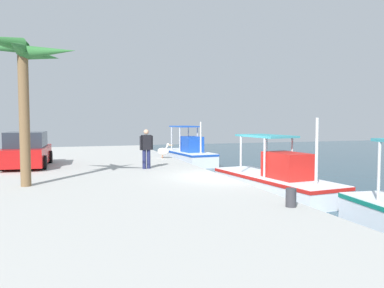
% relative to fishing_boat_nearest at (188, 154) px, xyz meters
% --- Properties ---
extents(quay_pier, '(36.00, 10.00, 0.80)m').
position_rel_fishing_boat_nearest_xyz_m(quay_pier, '(10.84, -6.89, -0.23)').
color(quay_pier, '#B2B2AD').
rests_on(quay_pier, ground).
extents(fishing_boat_nearest, '(5.83, 2.36, 2.76)m').
position_rel_fishing_boat_nearest_xyz_m(fishing_boat_nearest, '(0.00, 0.00, 0.00)').
color(fishing_boat_nearest, white).
rests_on(fishing_boat_nearest, ground).
extents(fishing_boat_second, '(6.46, 2.58, 2.98)m').
position_rel_fishing_boat_nearest_xyz_m(fishing_boat_second, '(11.01, 0.15, -0.05)').
color(fishing_boat_second, white).
rests_on(fishing_boat_second, ground).
extents(pelican, '(0.69, 0.91, 0.82)m').
position_rel_fishing_boat_nearest_xyz_m(pelican, '(3.60, -2.52, 0.57)').
color(pelican, tan).
rests_on(pelican, quay_pier).
extents(fisherman_standing, '(0.31, 0.59, 1.69)m').
position_rel_fishing_boat_nearest_xyz_m(fisherman_standing, '(7.76, -4.26, 1.10)').
color(fisherman_standing, '#1E234C').
rests_on(fisherman_standing, quay_pier).
extents(parked_car, '(4.19, 2.05, 1.57)m').
position_rel_fishing_boat_nearest_xyz_m(parked_car, '(5.41, -9.23, 0.88)').
color(parked_car, black).
rests_on(parked_car, quay_pier).
extents(mooring_bollard_nearest, '(0.21, 0.21, 0.46)m').
position_rel_fishing_boat_nearest_xyz_m(mooring_bollard_nearest, '(-3.38, -2.34, 0.40)').
color(mooring_bollard_nearest, '#333338').
rests_on(mooring_bollard_nearest, quay_pier).
extents(mooring_bollard_second, '(0.26, 0.26, 0.46)m').
position_rel_fishing_boat_nearest_xyz_m(mooring_bollard_second, '(16.07, -2.34, 0.40)').
color(mooring_bollard_second, '#333338').
rests_on(mooring_bollard_second, quay_pier).
extents(palm_tree, '(2.54, 3.17, 4.66)m').
position_rel_fishing_boat_nearest_xyz_m(palm_tree, '(10.94, -8.80, 4.06)').
color(palm_tree, brown).
rests_on(palm_tree, quay_pier).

